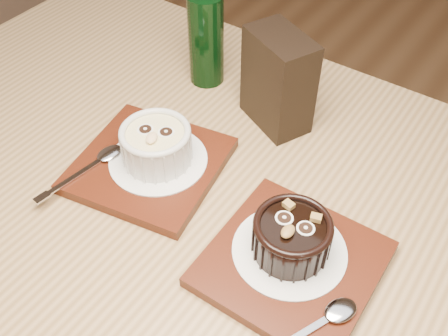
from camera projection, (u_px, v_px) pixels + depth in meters
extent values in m
cube|color=olive|center=(218.00, 243.00, 0.64)|extent=(1.21, 0.81, 0.04)
cylinder|color=olive|center=(122.00, 137.00, 1.33)|extent=(0.06, 0.06, 0.71)
cube|color=#4D1B0C|center=(149.00, 165.00, 0.70)|extent=(0.21, 0.21, 0.01)
cylinder|color=white|center=(158.00, 160.00, 0.69)|extent=(0.13, 0.13, 0.00)
cylinder|color=silver|center=(157.00, 147.00, 0.67)|extent=(0.09, 0.09, 0.05)
cylinder|color=#E0D189|center=(155.00, 134.00, 0.66)|extent=(0.07, 0.07, 0.00)
torus|color=silver|center=(155.00, 132.00, 0.66)|extent=(0.09, 0.09, 0.01)
cylinder|color=black|center=(145.00, 129.00, 0.66)|extent=(0.02, 0.02, 0.00)
cylinder|color=black|center=(166.00, 132.00, 0.66)|extent=(0.02, 0.02, 0.00)
ellipsoid|color=#E7BE87|center=(152.00, 138.00, 0.64)|extent=(0.02, 0.02, 0.01)
cube|color=#4D1B0C|center=(292.00, 264.00, 0.59)|extent=(0.18, 0.18, 0.01)
cylinder|color=white|center=(289.00, 250.00, 0.59)|extent=(0.13, 0.13, 0.00)
cylinder|color=black|center=(291.00, 238.00, 0.57)|extent=(0.08, 0.08, 0.04)
cylinder|color=black|center=(293.00, 227.00, 0.56)|extent=(0.07, 0.07, 0.00)
torus|color=black|center=(293.00, 225.00, 0.56)|extent=(0.09, 0.09, 0.01)
cylinder|color=black|center=(284.00, 218.00, 0.56)|extent=(0.02, 0.02, 0.00)
cylinder|color=black|center=(306.00, 228.00, 0.55)|extent=(0.02, 0.02, 0.00)
ellipsoid|color=brown|center=(288.00, 231.00, 0.55)|extent=(0.01, 0.02, 0.01)
cube|color=brown|center=(289.00, 205.00, 0.57)|extent=(0.01, 0.01, 0.01)
cube|color=brown|center=(316.00, 218.00, 0.56)|extent=(0.01, 0.01, 0.01)
cube|color=black|center=(278.00, 81.00, 0.72)|extent=(0.12, 0.10, 0.14)
cylinder|color=black|center=(206.00, 40.00, 0.79)|extent=(0.05, 0.05, 0.14)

